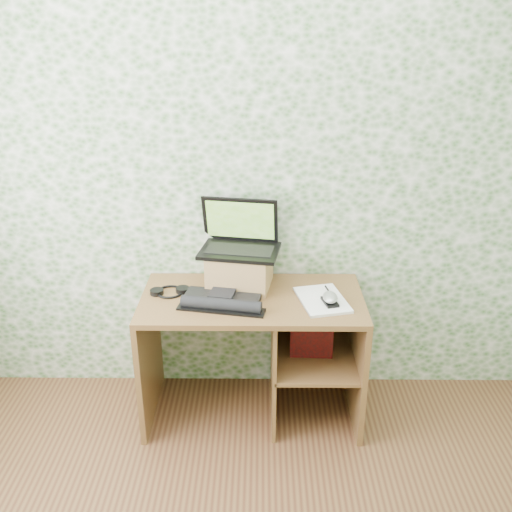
{
  "coord_description": "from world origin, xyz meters",
  "views": [
    {
      "loc": [
        0.05,
        -1.28,
        2.18
      ],
      "look_at": [
        0.02,
        1.39,
        1.02
      ],
      "focal_mm": 40.0,
      "sensor_mm": 36.0,
      "label": 1
    }
  ],
  "objects_px": {
    "desk": "(266,337)",
    "laptop": "(240,238)",
    "keyboard": "(222,301)",
    "notepad": "(322,300)",
    "riser": "(240,269)"
  },
  "relations": [
    {
      "from": "desk",
      "to": "laptop",
      "type": "bearing_deg",
      "value": 132.68
    },
    {
      "from": "keyboard",
      "to": "notepad",
      "type": "xyz_separation_m",
      "value": [
        0.53,
        0.04,
        -0.01
      ]
    },
    {
      "from": "desk",
      "to": "keyboard",
      "type": "distance_m",
      "value": 0.39
    },
    {
      "from": "desk",
      "to": "laptop",
      "type": "xyz_separation_m",
      "value": [
        -0.15,
        0.16,
        0.54
      ]
    },
    {
      "from": "desk",
      "to": "riser",
      "type": "relative_size",
      "value": 3.6
    },
    {
      "from": "laptop",
      "to": "keyboard",
      "type": "xyz_separation_m",
      "value": [
        -0.09,
        -0.27,
        -0.24
      ]
    },
    {
      "from": "keyboard",
      "to": "notepad",
      "type": "distance_m",
      "value": 0.53
    },
    {
      "from": "laptop",
      "to": "keyboard",
      "type": "relative_size",
      "value": 1.0
    },
    {
      "from": "riser",
      "to": "keyboard",
      "type": "height_order",
      "value": "riser"
    },
    {
      "from": "desk",
      "to": "keyboard",
      "type": "height_order",
      "value": "keyboard"
    },
    {
      "from": "keyboard",
      "to": "notepad",
      "type": "bearing_deg",
      "value": 14.88
    },
    {
      "from": "keyboard",
      "to": "laptop",
      "type": "bearing_deg",
      "value": 82.6
    },
    {
      "from": "laptop",
      "to": "notepad",
      "type": "bearing_deg",
      "value": -17.77
    },
    {
      "from": "riser",
      "to": "laptop",
      "type": "xyz_separation_m",
      "value": [
        -0.0,
        0.05,
        0.17
      ]
    },
    {
      "from": "laptop",
      "to": "notepad",
      "type": "distance_m",
      "value": 0.56
    }
  ]
}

